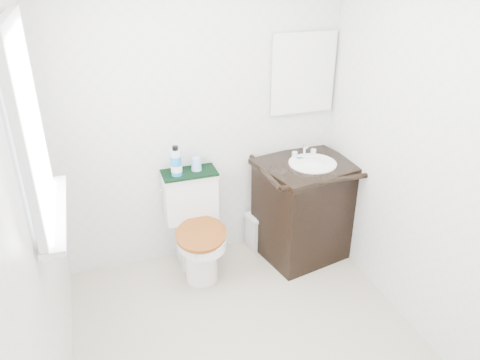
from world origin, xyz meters
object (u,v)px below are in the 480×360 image
toilet (196,231)px  vanity (304,207)px  mouthwash_bottle (176,162)px  cup (196,164)px  trash_bin (260,230)px

toilet → vanity: 0.90m
toilet → mouthwash_bottle: size_ratio=3.40×
toilet → mouthwash_bottle: 0.58m
vanity → cup: 0.95m
toilet → vanity: (0.89, -0.07, 0.09)m
vanity → trash_bin: (-0.31, 0.19, -0.27)m
vanity → toilet: bearing=175.8°
trash_bin → vanity: bearing=-31.1°
vanity → mouthwash_bottle: size_ratio=4.01×
toilet → mouthwash_bottle: bearing=135.6°
cup → toilet: bearing=-114.4°
cup → vanity: bearing=-13.6°
toilet → trash_bin: size_ratio=2.50×
mouthwash_bottle → cup: (0.16, 0.04, -0.06)m
mouthwash_bottle → trash_bin: bearing=2.2°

